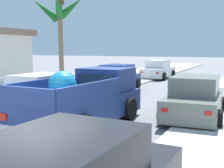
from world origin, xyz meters
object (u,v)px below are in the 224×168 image
Objects in this scene: car_left_mid at (195,99)px; palm_tree_left_mid at (60,13)px; car_right_mid at (117,78)px; car_left_near at (158,70)px; car_left_far at (41,95)px; pickup_truck at (85,101)px.

car_left_mid is 12.21m from palm_tree_left_mid.
car_right_mid is 5.92m from palm_tree_left_mid.
car_left_near is at bearing 111.47° from car_left_mid.
car_left_far is at bearing -90.92° from car_left_near.
pickup_truck reaches higher than car_left_near.
car_right_mid is (-2.41, 8.03, -0.09)m from pickup_truck.
palm_tree_left_mid is (-4.28, 7.71, 4.07)m from car_left_far.
car_left_far is (-2.40, 0.79, -0.09)m from pickup_truck.
car_left_near is 1.01× the size of car_left_far.
palm_tree_left_mid is (-4.52, -7.38, 4.07)m from car_left_near.
car_left_near and car_left_mid have the same top height.
car_right_mid is 0.73× the size of palm_tree_left_mid.
car_left_near is at bearing 88.20° from car_right_mid.
car_left_mid is (3.12, 2.47, -0.09)m from pickup_truck.
pickup_truck is 0.90× the size of palm_tree_left_mid.
palm_tree_left_mid reaches higher than car_left_far.
car_left_mid is 1.00× the size of car_right_mid.
car_left_mid is 1.01× the size of car_left_far.
car_left_near is at bearing 58.50° from palm_tree_left_mid.
pickup_truck is 1.23× the size of car_right_mid.
car_left_mid is (5.28, -13.42, 0.00)m from car_left_near.
pickup_truck is at bearing -51.83° from palm_tree_left_mid.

